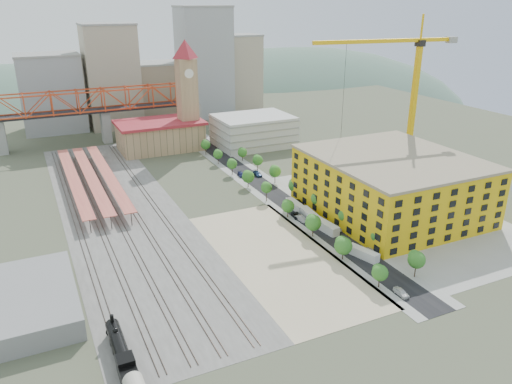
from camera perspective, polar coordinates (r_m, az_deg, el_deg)
name	(u,v)px	position (r m, az deg, el deg)	size (l,w,h in m)	color
ground	(244,212)	(161.03, -1.36, -2.27)	(400.00, 400.00, 0.00)	#474C38
ballast_strip	(121,211)	(167.21, -15.21, -2.13)	(36.00, 165.00, 0.06)	#605E59
dirt_lot	(279,257)	(133.95, 2.61, -7.40)	(28.00, 67.00, 0.06)	tan
street_asphalt	(268,189)	(179.92, 1.35, 0.32)	(12.00, 170.00, 0.06)	black
sidewalk_west	(254,192)	(177.68, -0.24, 0.05)	(3.00, 170.00, 0.04)	gray
sidewalk_east	(281,187)	(182.31, 2.90, 0.58)	(3.00, 170.00, 0.04)	gray
construction_pad	(396,210)	(168.28, 15.67, -2.02)	(50.00, 90.00, 0.06)	gray
rail_tracks	(115,212)	(166.91, -15.82, -2.19)	(26.56, 160.00, 0.18)	#382B23
platform_canopies	(91,176)	(190.80, -18.37, 1.71)	(16.00, 80.00, 4.12)	#D46B51
station_hall	(160,135)	(231.16, -10.89, 6.41)	(38.00, 24.00, 13.10)	tan
clock_tower	(187,85)	(228.29, -7.93, 12.07)	(12.00, 12.00, 52.00)	tan
parking_garage	(253,131)	(233.44, -0.30, 7.02)	(34.00, 26.00, 14.00)	silver
truss_bridge	(103,103)	(246.80, -17.05, 9.71)	(94.00, 9.60, 25.60)	gray
construction_building	(391,185)	(163.06, 15.19, 0.82)	(44.60, 50.60, 18.80)	yellow
warehouse	(23,302)	(121.99, -25.05, -11.37)	(22.00, 32.00, 5.00)	gray
street_trees	(281,199)	(171.68, 2.84, -0.76)	(15.40, 124.40, 8.00)	#30681F
skyline	(151,79)	(288.43, -11.87, 12.51)	(133.00, 46.00, 60.00)	#9EA0A3
distant_hills	(170,179)	(433.33, -9.85, 1.49)	(647.00, 264.00, 227.00)	#4C6B59
locomotive	(122,356)	(100.50, -15.04, -17.66)	(3.07, 23.70, 5.92)	black
tower_crane	(407,81)	(190.11, 16.86, 12.01)	(55.44, 8.89, 59.40)	yellow
site_trailer_a	(363,253)	(135.86, 12.14, -6.88)	(2.38, 9.04, 2.47)	silver
site_trailer_b	(326,227)	(148.96, 7.96, -3.94)	(2.62, 9.95, 2.72)	silver
site_trailer_c	(310,215)	(155.93, 6.15, -2.67)	(2.59, 9.83, 2.69)	silver
site_trailer_d	(295,206)	(163.09, 4.51, -1.55)	(2.39, 9.08, 2.49)	silver
car_0	(401,293)	(122.22, 16.26, -10.97)	(1.79, 4.46, 1.52)	silver
car_1	(301,219)	(154.74, 5.18, -3.06)	(1.66, 4.75, 1.56)	#939498
car_2	(297,216)	(156.92, 4.68, -2.71)	(2.35, 5.10, 1.42)	black
car_3	(241,175)	(193.01, -1.72, 2.01)	(2.02, 4.97, 1.44)	navy
car_4	(371,252)	(138.11, 13.01, -6.70)	(1.78, 4.42, 1.51)	white
car_5	(336,228)	(149.90, 9.16, -4.13)	(1.41, 4.05, 1.33)	#9C9BA1
car_6	(299,203)	(167.00, 4.91, -1.21)	(2.23, 4.84, 1.34)	black
car_7	(257,174)	(193.53, 0.16, 2.10)	(2.25, 5.54, 1.61)	navy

